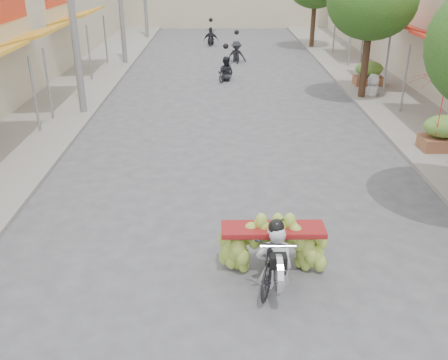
% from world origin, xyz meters
% --- Properties ---
extents(ground, '(120.00, 120.00, 0.00)m').
position_xyz_m(ground, '(0.00, 0.00, 0.00)').
color(ground, '#515256').
rests_on(ground, ground).
extents(sidewalk_left, '(4.00, 60.00, 0.12)m').
position_xyz_m(sidewalk_left, '(-7.00, 15.00, 0.06)').
color(sidewalk_left, gray).
rests_on(sidewalk_left, ground).
extents(sidewalk_right, '(4.00, 60.00, 0.12)m').
position_xyz_m(sidewalk_right, '(7.00, 15.00, 0.06)').
color(sidewalk_right, gray).
rests_on(sidewalk_right, ground).
extents(street_tree_mid, '(3.40, 3.40, 5.25)m').
position_xyz_m(street_tree_mid, '(5.40, 14.00, 3.78)').
color(street_tree_mid, '#3A2719').
rests_on(street_tree_mid, ground).
extents(produce_crate_mid, '(1.20, 0.88, 1.16)m').
position_xyz_m(produce_crate_mid, '(6.20, 8.00, 0.71)').
color(produce_crate_mid, brown).
rests_on(produce_crate_mid, ground).
extents(produce_crate_far, '(1.20, 0.88, 1.16)m').
position_xyz_m(produce_crate_far, '(6.20, 16.00, 0.71)').
color(produce_crate_far, brown).
rests_on(produce_crate_far, ground).
extents(banana_motorbike, '(2.20, 1.98, 2.23)m').
position_xyz_m(banana_motorbike, '(0.58, 1.75, 0.73)').
color(banana_motorbike, black).
rests_on(banana_motorbike, ground).
extents(market_umbrella, '(2.57, 2.57, 1.85)m').
position_xyz_m(market_umbrella, '(5.84, 7.64, 2.52)').
color(market_umbrella, red).
rests_on(market_umbrella, ground).
extents(pedestrian, '(1.01, 0.89, 1.76)m').
position_xyz_m(pedestrian, '(5.91, 14.20, 1.00)').
color(pedestrian, silver).
rests_on(pedestrian, ground).
extents(bg_motorbike_a, '(1.04, 1.50, 1.95)m').
position_xyz_m(bg_motorbike_a, '(-0.09, 17.35, 0.78)').
color(bg_motorbike_a, black).
rests_on(bg_motorbike_a, ground).
extents(bg_motorbike_b, '(1.11, 1.64, 1.95)m').
position_xyz_m(bg_motorbike_b, '(0.55, 21.73, 0.86)').
color(bg_motorbike_b, black).
rests_on(bg_motorbike_b, ground).
extents(bg_motorbike_c, '(1.00, 1.68, 1.95)m').
position_xyz_m(bg_motorbike_c, '(-0.91, 27.17, 0.79)').
color(bg_motorbike_c, black).
rests_on(bg_motorbike_c, ground).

